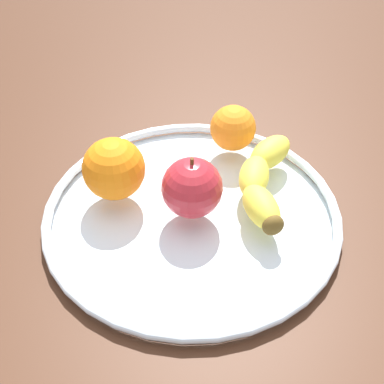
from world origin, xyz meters
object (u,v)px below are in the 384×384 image
(fruit_bowl, at_px, (192,215))
(apple, at_px, (193,187))
(banana, at_px, (262,180))
(orange_center, at_px, (233,128))
(orange_back_left, at_px, (114,169))

(fruit_bowl, xyz_separation_m, apple, (-0.00, 0.00, 0.05))
(apple, bearing_deg, banana, 103.07)
(apple, relative_size, orange_center, 1.31)
(banana, bearing_deg, orange_back_left, -77.57)
(apple, distance_m, orange_center, 0.14)
(banana, relative_size, orange_center, 2.88)
(apple, bearing_deg, fruit_bowl, -54.07)
(apple, xyz_separation_m, orange_back_left, (-0.04, -0.09, 0.00))
(banana, xyz_separation_m, apple, (0.02, -0.09, 0.02))
(orange_back_left, height_order, orange_center, orange_back_left)
(fruit_bowl, relative_size, apple, 4.51)
(banana, relative_size, apple, 2.20)
(fruit_bowl, distance_m, banana, 0.10)
(fruit_bowl, relative_size, banana, 2.05)
(banana, height_order, orange_center, orange_center)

